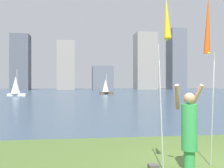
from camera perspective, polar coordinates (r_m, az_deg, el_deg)
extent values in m
cube|color=#384C60|center=(68.12, -5.06, -1.71)|extent=(120.00, 116.11, 0.12)
cube|color=#263316|center=(10.65, 10.05, -10.73)|extent=(120.00, 0.70, 0.02)
cylinder|color=green|center=(6.75, 15.69, -14.90)|extent=(0.25, 0.25, 0.44)
cylinder|color=green|center=(6.60, 15.69, -8.59)|extent=(0.36, 0.36, 1.06)
sphere|color=tan|center=(6.54, 15.69, -2.89)|extent=(0.26, 0.26, 0.26)
cylinder|color=tan|center=(6.58, 13.34, -2.64)|extent=(0.26, 0.41, 0.61)
cylinder|color=tan|center=(6.76, 16.98, -2.57)|extent=(0.26, 0.41, 0.61)
cylinder|color=#B2B2B7|center=(6.44, 10.06, -4.43)|extent=(0.02, 0.39, 2.90)
cone|color=yellow|center=(6.19, 11.29, 13.46)|extent=(0.16, 0.28, 0.97)
sphere|color=yellow|center=(6.16, 11.10, 9.01)|extent=(0.06, 0.06, 0.06)
cylinder|color=#B2B2B7|center=(6.94, 20.07, -5.00)|extent=(0.02, 0.21, 2.70)
cone|color=#F25919|center=(7.29, 19.17, 12.05)|extent=(0.16, 0.27, 1.56)
sphere|color=yellow|center=(7.12, 19.37, 6.02)|extent=(0.06, 0.06, 0.06)
cube|color=white|center=(48.27, -19.03, -2.10)|extent=(3.10, 1.24, 0.40)
cylinder|color=silver|center=(48.24, -19.03, 0.55)|extent=(0.09, 0.09, 4.06)
cone|color=white|center=(48.31, -19.29, -0.16)|extent=(1.67, 1.67, 2.86)
cube|color=brown|center=(53.16, -1.13, -1.88)|extent=(2.78, 1.12, 0.45)
cylinder|color=silver|center=(53.14, -1.13, 0.23)|extent=(0.08, 0.08, 3.45)
cone|color=silver|center=(53.07, -1.34, -0.32)|extent=(1.61, 1.61, 2.44)
cube|color=#565B66|center=(97.62, -18.36, 4.27)|extent=(5.99, 6.48, 18.49)
cube|color=gray|center=(96.70, -9.50, 3.83)|extent=(6.04, 4.22, 16.88)
cube|color=slate|center=(93.83, -1.96, 1.24)|extent=(6.95, 5.27, 8.02)
cube|color=gray|center=(100.81, 6.87, 4.64)|extent=(7.36, 7.59, 20.26)
cube|color=slate|center=(105.45, 13.11, 4.95)|extent=(5.50, 7.41, 22.14)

